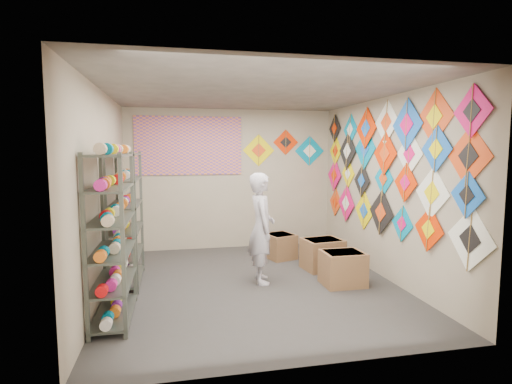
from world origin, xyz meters
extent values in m
plane|color=#34312E|center=(0.00, 0.00, 0.00)|extent=(4.50, 4.50, 0.00)
plane|color=tan|center=(0.00, 2.25, 1.35)|extent=(4.00, 0.00, 4.00)
plane|color=tan|center=(0.00, -2.25, 1.35)|extent=(4.00, 0.00, 4.00)
plane|color=tan|center=(-2.00, 0.00, 1.35)|extent=(0.00, 4.50, 4.50)
plane|color=tan|center=(2.00, 0.00, 1.35)|extent=(0.00, 4.50, 4.50)
plane|color=gray|center=(0.00, 0.00, 2.70)|extent=(4.50, 4.50, 0.00)
cube|color=#4C5147|center=(-1.78, -0.85, 0.95)|extent=(0.40, 1.10, 1.90)
cube|color=#4C5147|center=(-1.78, 0.45, 0.95)|extent=(0.40, 1.10, 1.90)
cylinder|color=#DF2190|center=(-1.78, -1.33, 1.04)|extent=(0.12, 0.10, 0.12)
cylinder|color=orange|center=(-1.78, -1.14, 1.04)|extent=(0.12, 0.10, 0.12)
cylinder|color=yellow|center=(-1.78, -0.95, 1.04)|extent=(0.12, 0.10, 0.12)
cylinder|color=silver|center=(-1.78, -0.75, 1.04)|extent=(0.12, 0.10, 0.12)
cylinder|color=red|center=(-1.78, -0.56, 1.04)|extent=(0.12, 0.10, 0.12)
cylinder|color=#76208D|center=(-1.78, -0.37, 1.04)|extent=(0.12, 0.10, 0.12)
cylinder|color=#D4B68F|center=(-1.78, -0.03, 1.04)|extent=(0.12, 0.10, 0.12)
cylinder|color=#017695|center=(-1.78, 0.16, 1.04)|extent=(0.12, 0.10, 0.12)
cylinder|color=#DF2190|center=(-1.78, 0.35, 1.04)|extent=(0.12, 0.10, 0.12)
cylinder|color=orange|center=(-1.78, 0.55, 1.04)|extent=(0.12, 0.10, 0.12)
cylinder|color=yellow|center=(-1.78, 0.74, 1.04)|extent=(0.12, 0.10, 0.12)
cylinder|color=silver|center=(-1.78, 0.93, 1.04)|extent=(0.12, 0.10, 0.12)
cube|color=white|center=(1.99, -1.84, 0.98)|extent=(0.03, 0.71, 0.71)
cube|color=#F12D00|center=(1.97, -1.16, 0.95)|extent=(0.03, 0.57, 0.57)
cube|color=#0084AF|center=(1.99, -0.55, 0.91)|extent=(0.03, 0.52, 0.52)
cube|color=black|center=(1.97, 0.00, 0.98)|extent=(0.04, 0.70, 0.70)
cube|color=#FFE503|center=(1.99, 0.58, 0.92)|extent=(0.01, 0.64, 0.64)
cube|color=#ED0C66|center=(1.97, 1.25, 0.95)|extent=(0.02, 0.67, 0.67)
cube|color=#EF4511|center=(1.99, 1.78, 0.91)|extent=(0.03, 0.55, 0.55)
cube|color=blue|center=(1.97, -1.78, 1.44)|extent=(0.02, 0.52, 0.52)
cube|color=white|center=(1.99, -1.17, 1.40)|extent=(0.03, 0.66, 0.66)
cube|color=#F12D00|center=(1.97, -0.62, 1.48)|extent=(0.03, 0.54, 0.54)
cube|color=#0084AF|center=(1.99, -0.01, 1.50)|extent=(0.02, 0.53, 0.53)
cube|color=black|center=(1.97, 0.66, 1.42)|extent=(0.02, 0.56, 0.56)
cube|color=#FFE503|center=(1.99, 1.24, 1.50)|extent=(0.01, 0.52, 0.52)
cube|color=#ED0C66|center=(1.97, 1.82, 1.43)|extent=(0.04, 0.63, 0.63)
cube|color=#EF4511|center=(1.99, -1.75, 1.86)|extent=(0.04, 0.67, 0.67)
cube|color=blue|center=(1.97, -1.23, 1.93)|extent=(0.02, 0.57, 0.57)
cube|color=white|center=(1.99, -0.66, 1.87)|extent=(0.02, 0.60, 0.60)
cube|color=#F12D00|center=(1.97, -0.06, 1.87)|extent=(0.02, 0.65, 0.65)
cube|color=#0084AF|center=(1.99, 0.61, 1.95)|extent=(0.04, 0.70, 0.70)
cube|color=black|center=(1.97, 1.25, 1.90)|extent=(0.03, 0.68, 0.68)
cube|color=#FFE503|center=(1.99, 1.83, 1.90)|extent=(0.03, 0.56, 0.56)
cube|color=#ED0C66|center=(1.97, -1.79, 2.33)|extent=(0.02, 0.57, 0.57)
cube|color=#EF4511|center=(1.99, -1.15, 2.32)|extent=(0.02, 0.69, 0.69)
cube|color=blue|center=(1.97, -0.60, 2.26)|extent=(0.01, 0.71, 0.71)
cube|color=white|center=(1.99, -0.04, 2.33)|extent=(0.04, 0.67, 0.67)
cube|color=#F12D00|center=(1.97, 0.56, 2.27)|extent=(0.03, 0.68, 0.68)
cube|color=#0084AF|center=(1.99, 1.19, 2.28)|extent=(0.03, 0.56, 0.56)
cube|color=black|center=(1.97, 1.85, 2.33)|extent=(0.02, 0.54, 0.54)
cube|color=#FFE503|center=(0.55, 2.24, 1.91)|extent=(0.63, 0.02, 0.63)
cube|color=#F12D00|center=(1.10, 2.24, 2.07)|extent=(0.51, 0.02, 0.51)
cube|color=#0084AF|center=(1.60, 2.24, 1.90)|extent=(0.61, 0.02, 0.61)
cube|color=#764494|center=(-0.80, 2.23, 2.00)|extent=(2.00, 0.01, 1.10)
imported|color=silver|center=(0.13, 0.08, 0.80)|extent=(0.62, 0.44, 1.60)
cube|color=brown|center=(1.24, -0.28, 0.24)|extent=(0.58, 0.48, 0.48)
cube|color=brown|center=(1.24, 0.49, 0.25)|extent=(0.66, 0.57, 0.49)
cube|color=brown|center=(0.73, 1.27, 0.22)|extent=(0.58, 0.61, 0.43)
camera|label=1|loc=(-1.08, -5.46, 1.92)|focal=28.00mm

